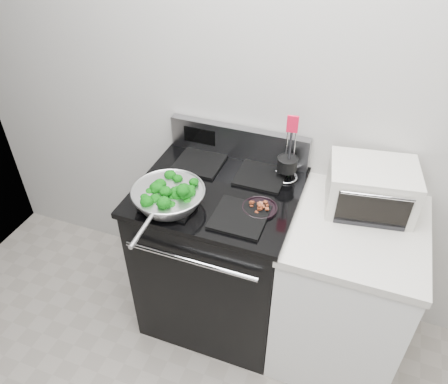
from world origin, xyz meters
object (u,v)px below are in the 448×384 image
at_px(bacon_plate, 260,206).
at_px(toaster_oven, 371,188).
at_px(utensil_holder, 287,167).
at_px(gas_range, 219,254).
at_px(skillet, 168,196).

height_order(bacon_plate, toaster_oven, toaster_oven).
distance_m(bacon_plate, utensil_holder, 0.29).
bearing_deg(bacon_plate, gas_range, 161.03).
bearing_deg(toaster_oven, utensil_holder, 164.09).
distance_m(skillet, utensil_holder, 0.61).
height_order(gas_range, toaster_oven, toaster_oven).
bearing_deg(skillet, bacon_plate, 13.32).
relative_size(skillet, toaster_oven, 1.27).
height_order(bacon_plate, utensil_holder, utensil_holder).
xyz_separation_m(bacon_plate, toaster_oven, (0.46, 0.23, 0.07)).
height_order(gas_range, utensil_holder, utensil_holder).
bearing_deg(skillet, gas_range, 46.46).
bearing_deg(gas_range, bacon_plate, -18.97).
bearing_deg(toaster_oven, bacon_plate, -162.43).
height_order(gas_range, skillet, gas_range).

